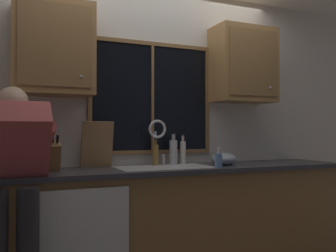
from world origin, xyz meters
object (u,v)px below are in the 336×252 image
at_px(cutting_board, 97,144).
at_px(knife_block, 52,157).
at_px(person_standing, 12,174).
at_px(mixing_bowl, 224,159).
at_px(soap_dispenser, 219,160).
at_px(bottle_green_glass, 155,154).
at_px(bottle_amber_small, 183,152).
at_px(bottle_tall_clear, 173,151).

bearing_deg(cutting_board, knife_block, -156.62).
height_order(person_standing, cutting_board, person_standing).
bearing_deg(mixing_bowl, cutting_board, 167.42).
xyz_separation_m(soap_dispenser, bottle_green_glass, (-0.40, 0.40, 0.04)).
xyz_separation_m(person_standing, bottle_amber_small, (1.45, 0.52, 0.08)).
xyz_separation_m(mixing_bowl, soap_dispenser, (-0.17, -0.19, 0.01)).
xyz_separation_m(knife_block, bottle_green_glass, (0.89, 0.14, -0.01)).
relative_size(knife_block, bottle_green_glass, 1.35).
height_order(knife_block, bottle_amber_small, knife_block).
distance_m(bottle_green_glass, bottle_tall_clear, 0.18).
distance_m(person_standing, cutting_board, 0.84).
height_order(knife_block, bottle_tall_clear, knife_block).
distance_m(knife_block, bottle_green_glass, 0.90).
height_order(knife_block, bottle_green_glass, knife_block).
bearing_deg(bottle_green_glass, bottle_amber_small, 7.87).
relative_size(mixing_bowl, soap_dispenser, 1.39).
height_order(soap_dispenser, bottle_green_glass, bottle_green_glass).
height_order(person_standing, bottle_tall_clear, person_standing).
bearing_deg(cutting_board, soap_dispenser, -25.06).
relative_size(cutting_board, bottle_green_glass, 1.63).
height_order(mixing_bowl, bottle_green_glass, bottle_green_glass).
height_order(person_standing, mixing_bowl, person_standing).
bearing_deg(bottle_tall_clear, soap_dispenser, -60.85).
bearing_deg(person_standing, bottle_tall_clear, 19.98).
height_order(person_standing, knife_block, person_standing).
xyz_separation_m(cutting_board, bottle_green_glass, (0.51, -0.03, -0.09)).
distance_m(person_standing, knife_block, 0.45).
relative_size(mixing_bowl, bottle_amber_small, 0.85).
height_order(bottle_green_glass, bottle_tall_clear, bottle_tall_clear).
relative_size(cutting_board, mixing_bowl, 1.69).
bearing_deg(mixing_bowl, person_standing, -171.19).
distance_m(person_standing, bottle_amber_small, 1.54).
relative_size(bottle_green_glass, bottle_tall_clear, 0.84).
distance_m(mixing_bowl, bottle_green_glass, 0.61).
bearing_deg(soap_dispenser, bottle_green_glass, 134.96).
height_order(cutting_board, bottle_tall_clear, cutting_board).
height_order(person_standing, soap_dispenser, person_standing).
bearing_deg(bottle_green_glass, bottle_tall_clear, 1.09).
xyz_separation_m(bottle_tall_clear, bottle_amber_small, (0.11, 0.04, -0.01)).
relative_size(cutting_board, bottle_amber_small, 1.44).
bearing_deg(cutting_board, bottle_green_glass, -2.84).
xyz_separation_m(bottle_green_glass, bottle_amber_small, (0.29, 0.04, 0.01)).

